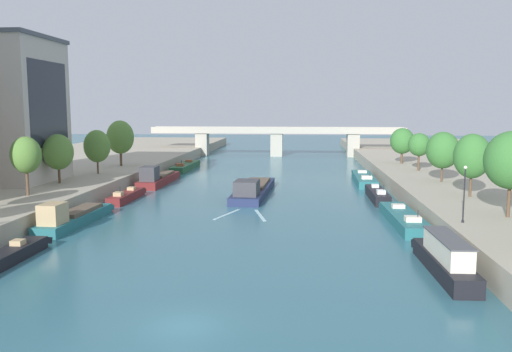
{
  "coord_description": "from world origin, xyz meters",
  "views": [
    {
      "loc": [
        6.09,
        -26.07,
        11.45
      ],
      "look_at": [
        0.0,
        43.14,
        2.45
      ],
      "focal_mm": 36.95,
      "sensor_mm": 36.0,
      "label": 1
    }
  ],
  "objects": [
    {
      "name": "ground_plane",
      "position": [
        0.0,
        0.0,
        0.0
      ],
      "size": [
        400.0,
        400.0,
        0.0
      ],
      "primitive_type": "plane",
      "color": "#336675"
    },
    {
      "name": "quay_left",
      "position": [
        -36.02,
        55.0,
        1.03
      ],
      "size": [
        36.0,
        170.0,
        2.06
      ],
      "primitive_type": "cube",
      "color": "#A89E89",
      "rests_on": "ground"
    },
    {
      "name": "quay_right",
      "position": [
        36.02,
        55.0,
        1.03
      ],
      "size": [
        36.0,
        170.0,
        2.06
      ],
      "primitive_type": "cube",
      "color": "#A89E89",
      "rests_on": "ground"
    },
    {
      "name": "barge_midriver",
      "position": [
        -0.32,
        42.45,
        0.81
      ],
      "size": [
        4.58,
        20.46,
        2.73
      ],
      "color": "#1E284C",
      "rests_on": "ground"
    },
    {
      "name": "wake_behind_barge",
      "position": [
        -0.14,
        29.32,
        0.01
      ],
      "size": [
        5.6,
        6.01,
        0.03
      ],
      "color": "#A5D1DB",
      "rests_on": "ground"
    },
    {
      "name": "moored_boat_left_downstream",
      "position": [
        -15.64,
        9.56,
        0.53
      ],
      "size": [
        1.87,
        11.38,
        2.09
      ],
      "color": "black",
      "rests_on": "ground"
    },
    {
      "name": "moored_boat_left_midway",
      "position": [
        -16.2,
        22.62,
        0.86
      ],
      "size": [
        2.94,
        13.53,
        2.9
      ],
      "color": "#23666B",
      "rests_on": "ground"
    },
    {
      "name": "moored_boat_left_gap_after",
      "position": [
        -15.66,
        37.0,
        0.55
      ],
      "size": [
        1.97,
        10.05,
        2.12
      ],
      "color": "maroon",
      "rests_on": "ground"
    },
    {
      "name": "moored_boat_left_near",
      "position": [
        -15.57,
        50.94,
        0.93
      ],
      "size": [
        3.1,
        14.92,
        3.16
      ],
      "color": "maroon",
      "rests_on": "ground"
    },
    {
      "name": "moored_boat_left_lone",
      "position": [
        -15.64,
        70.25,
        0.59
      ],
      "size": [
        2.75,
        15.21,
        2.23
      ],
      "color": "#235633",
      "rests_on": "ground"
    },
    {
      "name": "moored_boat_right_end",
      "position": [
        16.04,
        10.4,
        1.14
      ],
      "size": [
        2.19,
        11.51,
        2.74
      ],
      "color": "black",
      "rests_on": "ground"
    },
    {
      "name": "moored_boat_right_upstream",
      "position": [
        16.21,
        26.37,
        0.57
      ],
      "size": [
        2.93,
        14.15,
        2.19
      ],
      "color": "#23666B",
      "rests_on": "ground"
    },
    {
      "name": "moored_boat_right_far",
      "position": [
        15.54,
        40.22,
        0.66
      ],
      "size": [
        1.83,
        11.44,
        2.36
      ],
      "color": "black",
      "rests_on": "ground"
    },
    {
      "name": "moored_boat_right_midway",
      "position": [
        15.69,
        56.09,
        0.57
      ],
      "size": [
        3.14,
        15.84,
        2.19
      ],
      "color": "#23666B",
      "rests_on": "ground"
    },
    {
      "name": "tree_left_end_of_row",
      "position": [
        -23.37,
        27.64,
        6.44
      ],
      "size": [
        3.21,
        3.21,
        6.38
      ],
      "color": "brown",
      "rests_on": "quay_left"
    },
    {
      "name": "tree_left_midway",
      "position": [
        -24.24,
        36.94,
        5.99
      ],
      "size": [
        3.73,
        3.73,
        6.16
      ],
      "color": "brown",
      "rests_on": "quay_left"
    },
    {
      "name": "tree_left_nearest",
      "position": [
        -23.18,
        46.83,
        6.01
      ],
      "size": [
        3.73,
        3.73,
        6.28
      ],
      "color": "brown",
      "rests_on": "quay_left"
    },
    {
      "name": "tree_left_far",
      "position": [
        -23.45,
        57.37,
        6.72
      ],
      "size": [
        4.39,
        4.39,
        7.38
      ],
      "color": "brown",
      "rests_on": "quay_left"
    },
    {
      "name": "tree_right_midway",
      "position": [
        23.93,
        20.44,
        7.0
      ],
      "size": [
        4.49,
        4.49,
        7.45
      ],
      "color": "brown",
      "rests_on": "quay_right"
    },
    {
      "name": "tree_right_third",
      "position": [
        23.98,
        31.05,
        6.39
      ],
      "size": [
        3.81,
        3.81,
        6.71
      ],
      "color": "brown",
      "rests_on": "quay_right"
    },
    {
      "name": "tree_right_end_of_row",
      "position": [
        23.89,
        42.4,
        6.11
      ],
      "size": [
        4.14,
        4.14,
        6.39
      ],
      "color": "brown",
      "rests_on": "quay_right"
    },
    {
      "name": "tree_right_far",
      "position": [
        23.53,
        54.37,
        5.98
      ],
      "size": [
        3.26,
        3.26,
        5.66
      ],
      "color": "brown",
      "rests_on": "quay_right"
    },
    {
      "name": "tree_right_past_mid",
      "position": [
        22.95,
        64.74,
        5.9
      ],
      "size": [
        4.01,
        4.01,
        6.02
      ],
      "color": "brown",
      "rests_on": "quay_right"
    },
    {
      "name": "lamppost_right_bank",
      "position": [
        19.37,
        17.83,
        4.65
      ],
      "size": [
        0.28,
        0.28,
        4.72
      ],
      "color": "black",
      "rests_on": "quay_right"
    },
    {
      "name": "bridge_far",
      "position": [
        0.0,
        99.56,
        4.4
      ],
      "size": [
        60.04,
        4.4,
        6.93
      ],
      "color": "#ADA899",
      "rests_on": "ground"
    }
  ]
}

